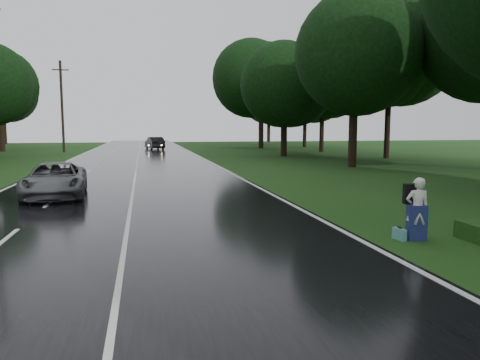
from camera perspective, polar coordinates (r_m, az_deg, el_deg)
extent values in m
plane|color=#1A3F12|center=(10.52, -14.59, -9.39)|extent=(160.00, 160.00, 0.00)
cube|color=black|center=(30.25, -13.05, 1.11)|extent=(12.00, 140.00, 0.04)
cube|color=silver|center=(30.24, -13.05, 1.16)|extent=(0.12, 140.00, 0.01)
imported|color=#55595B|center=(19.88, -22.41, 0.03)|extent=(2.76, 5.24, 1.41)
imported|color=black|center=(59.60, -10.78, 4.62)|extent=(2.58, 5.06, 1.59)
imported|color=silver|center=(12.32, 21.57, -3.44)|extent=(0.66, 0.50, 1.62)
cube|color=navy|center=(12.38, 21.50, -5.06)|extent=(0.50, 0.39, 0.91)
cube|color=black|center=(12.43, 20.87, -1.65)|extent=(0.40, 0.26, 0.52)
cube|color=teal|center=(12.31, 19.55, -6.49)|extent=(0.19, 0.44, 0.30)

